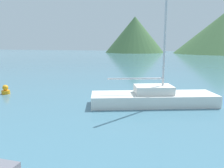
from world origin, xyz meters
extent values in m
cube|color=white|center=(2.78, 14.51, 0.34)|extent=(7.47, 4.58, 0.69)
cube|color=white|center=(2.78, 14.51, 0.93)|extent=(2.54, 2.11, 0.48)
cylinder|color=#BCBCC1|center=(3.28, 14.71, 4.50)|extent=(0.12, 0.12, 7.63)
cylinder|color=#BCBCC1|center=(1.77, 14.10, 1.59)|extent=(3.06, 1.32, 0.10)
cylinder|color=orange|center=(-7.75, 13.90, 0.13)|extent=(0.58, 0.58, 0.26)
sphere|color=orange|center=(-7.75, 13.90, 0.46)|extent=(0.41, 0.41, 0.41)
cone|color=#3D6038|center=(-17.83, 96.45, 7.64)|extent=(25.46, 25.46, 15.27)
cone|color=#3D6038|center=(17.05, 96.75, 7.79)|extent=(37.03, 37.03, 15.58)
camera|label=1|loc=(4.59, 1.86, 3.55)|focal=35.00mm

